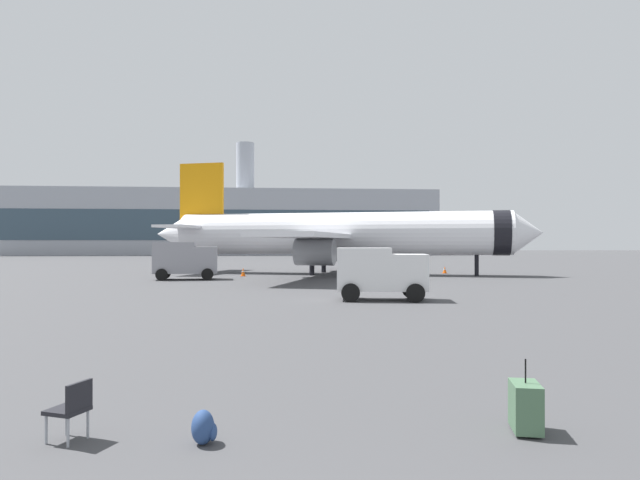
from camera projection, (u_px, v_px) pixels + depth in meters
name	position (u px, v px, depth m)	size (l,w,h in m)	color
airplane_at_gate	(337.00, 234.00, 50.24)	(34.97, 31.93, 10.50)	white
service_truck	(185.00, 259.00, 42.83)	(4.96, 2.86, 2.90)	gray
cargo_van	(380.00, 271.00, 27.41)	(4.65, 2.88, 2.60)	white
safety_cone_near	(243.00, 272.00, 46.99)	(0.44, 0.44, 0.73)	#F2590C
safety_cone_mid	(445.00, 270.00, 51.62)	(0.44, 0.44, 0.65)	#F2590C
rolling_suitcase	(526.00, 406.00, 8.26)	(0.54, 0.72, 1.10)	#476B4C
traveller_backpack	(204.00, 428.00, 7.79)	(0.36, 0.40, 0.48)	navy
gate_chair	(72.00, 407.00, 7.88)	(0.63, 0.63, 0.86)	black
terminal_building	(223.00, 223.00, 135.07)	(102.21, 20.71, 27.38)	#9EA3AD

